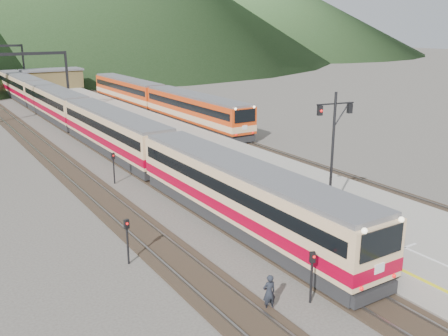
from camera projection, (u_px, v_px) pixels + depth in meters
track_main at (96, 142)px, 48.19m from camera, size 2.60×200.00×0.23m
track_far at (43, 149)px, 45.61m from camera, size 2.60×200.00×0.23m
track_second at (200, 129)px, 54.11m from camera, size 2.60×200.00×0.23m
platform at (158, 135)px, 49.33m from camera, size 8.00×100.00×1.00m
gantry_near at (26, 73)px, 57.35m from camera, size 9.55×0.25×8.00m
station_shed at (52, 78)px, 81.19m from camera, size 9.40×4.40×3.10m
main_train at (80, 115)px, 51.58m from camera, size 2.87×78.64×3.50m
second_train at (158, 100)px, 62.10m from camera, size 2.79×38.08×3.41m
signal_mast at (333, 142)px, 25.91m from camera, size 2.18×0.55×6.75m
short_signal_a at (312, 270)px, 20.14m from camera, size 0.26×0.23×2.27m
short_signal_b at (114, 164)px, 35.49m from camera, size 0.24×0.18×2.27m
short_signal_c at (127, 236)px, 23.46m from camera, size 0.25×0.20×2.27m
worker at (269, 292)px, 19.82m from camera, size 0.61×0.45×1.54m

